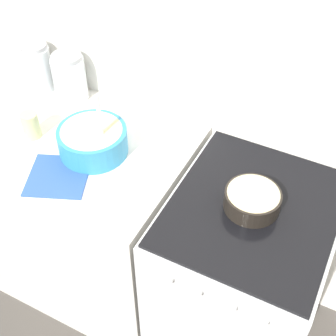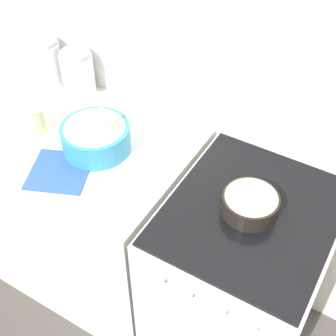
{
  "view_description": "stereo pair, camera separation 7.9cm",
  "coord_description": "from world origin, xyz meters",
  "px_view_note": "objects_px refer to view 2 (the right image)",
  "views": [
    {
      "loc": [
        0.54,
        -0.77,
        2.21
      ],
      "look_at": [
        -0.03,
        0.34,
        0.99
      ],
      "focal_mm": 50.0,
      "sensor_mm": 36.0,
      "label": 1
    },
    {
      "loc": [
        0.61,
        -0.74,
        2.21
      ],
      "look_at": [
        -0.03,
        0.34,
        0.99
      ],
      "focal_mm": 50.0,
      "sensor_mm": 36.0,
      "label": 2
    }
  ],
  "objects_px": {
    "stove": "(238,283)",
    "storage_jar_middle": "(78,77)",
    "mixing_bowl": "(96,136)",
    "storage_jar_left": "(48,66)",
    "baking_pan": "(250,204)",
    "tin_can": "(37,120)"
  },
  "relations": [
    {
      "from": "stove",
      "to": "storage_jar_middle",
      "type": "height_order",
      "value": "storage_jar_middle"
    },
    {
      "from": "stove",
      "to": "storage_jar_left",
      "type": "relative_size",
      "value": 4.15
    },
    {
      "from": "storage_jar_left",
      "to": "storage_jar_middle",
      "type": "xyz_separation_m",
      "value": [
        0.18,
        -0.0,
        -0.0
      ]
    },
    {
      "from": "baking_pan",
      "to": "storage_jar_middle",
      "type": "bearing_deg",
      "value": 164.98
    },
    {
      "from": "stove",
      "to": "mixing_bowl",
      "type": "height_order",
      "value": "mixing_bowl"
    },
    {
      "from": "storage_jar_left",
      "to": "stove",
      "type": "bearing_deg",
      "value": -12.52
    },
    {
      "from": "mixing_bowl",
      "to": "storage_jar_left",
      "type": "height_order",
      "value": "mixing_bowl"
    },
    {
      "from": "mixing_bowl",
      "to": "storage_jar_left",
      "type": "xyz_separation_m",
      "value": [
        -0.47,
        0.27,
        0.03
      ]
    },
    {
      "from": "stove",
      "to": "baking_pan",
      "type": "distance_m",
      "value": 0.51
    },
    {
      "from": "storage_jar_middle",
      "to": "tin_can",
      "type": "bearing_deg",
      "value": -87.59
    },
    {
      "from": "storage_jar_left",
      "to": "storage_jar_middle",
      "type": "distance_m",
      "value": 0.18
    },
    {
      "from": "stove",
      "to": "tin_can",
      "type": "height_order",
      "value": "tin_can"
    },
    {
      "from": "stove",
      "to": "tin_can",
      "type": "xyz_separation_m",
      "value": [
        -0.96,
        -0.05,
        0.53
      ]
    },
    {
      "from": "stove",
      "to": "baking_pan",
      "type": "relative_size",
      "value": 4.65
    },
    {
      "from": "baking_pan",
      "to": "stove",
      "type": "bearing_deg",
      "value": 11.71
    },
    {
      "from": "baking_pan",
      "to": "storage_jar_middle",
      "type": "xyz_separation_m",
      "value": [
        -0.96,
        0.26,
        0.05
      ]
    },
    {
      "from": "baking_pan",
      "to": "tin_can",
      "type": "distance_m",
      "value": 0.95
    },
    {
      "from": "storage_jar_middle",
      "to": "baking_pan",
      "type": "bearing_deg",
      "value": -15.02
    },
    {
      "from": "mixing_bowl",
      "to": "storage_jar_left",
      "type": "relative_size",
      "value": 1.28
    },
    {
      "from": "baking_pan",
      "to": "tin_can",
      "type": "xyz_separation_m",
      "value": [
        -0.95,
        -0.04,
        0.02
      ]
    },
    {
      "from": "storage_jar_left",
      "to": "mixing_bowl",
      "type": "bearing_deg",
      "value": -29.43
    },
    {
      "from": "baking_pan",
      "to": "tin_can",
      "type": "height_order",
      "value": "tin_can"
    }
  ]
}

